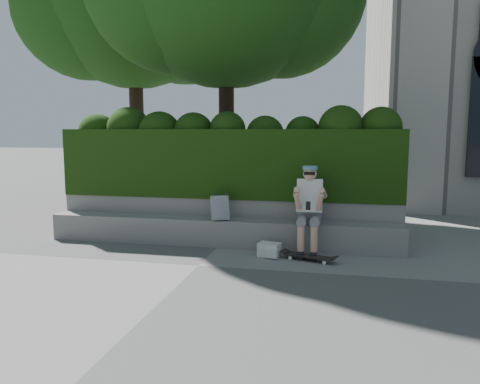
% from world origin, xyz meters
% --- Properties ---
extents(ground, '(80.00, 80.00, 0.00)m').
position_xyz_m(ground, '(0.00, 0.00, 0.00)').
color(ground, slate).
rests_on(ground, ground).
extents(bench_ledge, '(6.00, 0.45, 0.45)m').
position_xyz_m(bench_ledge, '(0.00, 1.25, 0.23)').
color(bench_ledge, gray).
rests_on(bench_ledge, ground).
extents(planter_wall, '(6.00, 0.50, 0.75)m').
position_xyz_m(planter_wall, '(0.00, 1.73, 0.38)').
color(planter_wall, gray).
rests_on(planter_wall, ground).
extents(hedge, '(6.00, 1.00, 1.20)m').
position_xyz_m(hedge, '(0.00, 1.95, 1.35)').
color(hedge, black).
rests_on(hedge, planter_wall).
extents(person, '(0.40, 0.76, 1.38)m').
position_xyz_m(person, '(1.50, 1.07, 0.75)').
color(person, slate).
rests_on(person, ground).
extents(skateboard, '(0.78, 0.41, 0.08)m').
position_xyz_m(skateboard, '(1.54, 0.59, 0.07)').
color(skateboard, black).
rests_on(skateboard, ground).
extents(backpack_plaid, '(0.31, 0.26, 0.40)m').
position_xyz_m(backpack_plaid, '(0.03, 1.15, 0.65)').
color(backpack_plaid, '#ADACB1').
rests_on(backpack_plaid, bench_ledge).
extents(backpack_ground, '(0.37, 0.29, 0.21)m').
position_xyz_m(backpack_ground, '(0.92, 0.71, 0.10)').
color(backpack_ground, silver).
rests_on(backpack_ground, ground).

